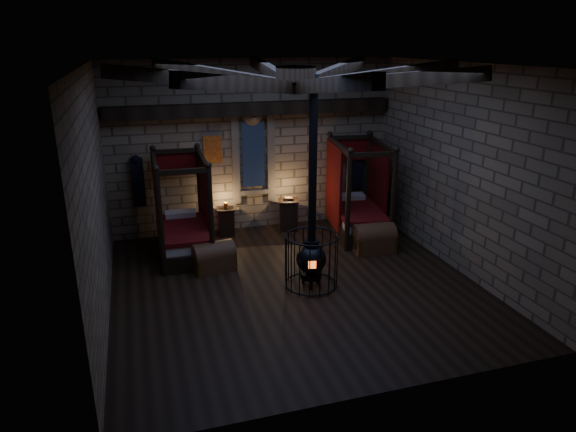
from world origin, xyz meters
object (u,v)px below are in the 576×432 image
object	(u,v)px
bed_right	(357,211)
trunk_left	(214,257)
bed_left	(183,230)
trunk_right	(373,239)
stove	(311,256)

from	to	relation	value
bed_right	trunk_left	xyz separation A→B (m)	(-3.78, -1.17, -0.29)
bed_left	bed_right	size ratio (longest dim) A/B	0.95
trunk_right	stove	distance (m)	2.34
bed_right	trunk_right	xyz separation A→B (m)	(-0.12, -1.22, -0.26)
trunk_left	stove	bearing A→B (deg)	-47.25
bed_left	trunk_right	distance (m)	4.31
bed_left	trunk_left	world-z (taller)	bed_left
bed_left	stove	xyz separation A→B (m)	(2.21, -2.41, 0.09)
bed_left	trunk_right	size ratio (longest dim) A/B	2.32
trunk_left	trunk_right	world-z (taller)	trunk_right
trunk_left	trunk_right	bearing A→B (deg)	-10.76
bed_right	trunk_left	world-z (taller)	bed_right
bed_right	trunk_right	bearing A→B (deg)	-86.42
bed_left	trunk_right	xyz separation A→B (m)	(4.15, -1.15, -0.24)
bed_right	trunk_right	distance (m)	1.25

